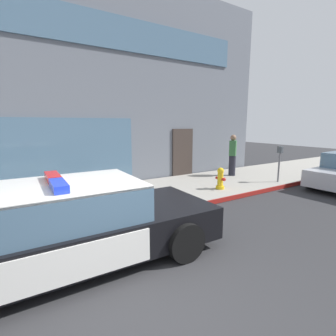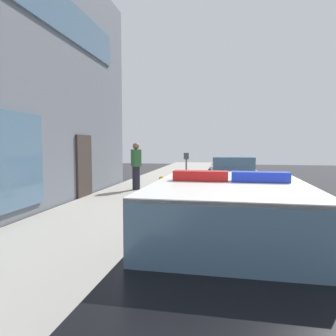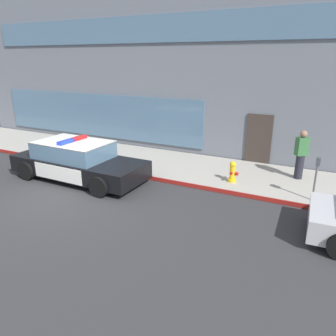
# 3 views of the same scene
# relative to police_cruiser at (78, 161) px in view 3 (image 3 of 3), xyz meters

# --- Properties ---
(ground) EXTENTS (48.00, 48.00, 0.00)m
(ground) POSITION_rel_police_cruiser_xyz_m (0.78, -1.50, -0.68)
(ground) COLOR #303033
(sidewalk) EXTENTS (48.00, 3.34, 0.15)m
(sidewalk) POSITION_rel_police_cruiser_xyz_m (0.78, 2.75, -0.60)
(sidewalk) COLOR #A39E93
(sidewalk) RESTS_ON ground
(curb_red_paint) EXTENTS (28.80, 0.04, 0.14)m
(curb_red_paint) POSITION_rel_police_cruiser_xyz_m (0.78, 1.06, -0.60)
(curb_red_paint) COLOR maroon
(curb_red_paint) RESTS_ON ground
(storefront_building) EXTENTS (19.53, 9.92, 7.40)m
(storefront_building) POSITION_rel_police_cruiser_xyz_m (-0.43, 9.38, 3.02)
(storefront_building) COLOR slate
(storefront_building) RESTS_ON ground
(police_cruiser) EXTENTS (4.99, 2.14, 1.49)m
(police_cruiser) POSITION_rel_police_cruiser_xyz_m (0.00, 0.00, 0.00)
(police_cruiser) COLOR black
(police_cruiser) RESTS_ON ground
(fire_hydrant) EXTENTS (0.34, 0.39, 0.73)m
(fire_hydrant) POSITION_rel_police_cruiser_xyz_m (5.16, 1.84, -0.18)
(fire_hydrant) COLOR gold
(fire_hydrant) RESTS_ON sidewalk
(pedestrian_on_sidewalk) EXTENTS (0.48, 0.45, 1.71)m
(pedestrian_on_sidewalk) POSITION_rel_police_cruiser_xyz_m (7.13, 3.21, 0.33)
(pedestrian_on_sidewalk) COLOR #23232D
(pedestrian_on_sidewalk) RESTS_ON sidewalk
(parking_meter) EXTENTS (0.12, 0.18, 1.34)m
(parking_meter) POSITION_rel_police_cruiser_xyz_m (7.72, 1.44, 0.40)
(parking_meter) COLOR slate
(parking_meter) RESTS_ON sidewalk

